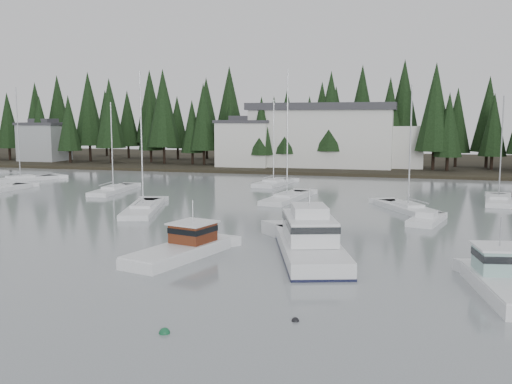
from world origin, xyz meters
TOP-DOWN VIEW (x-y plane):
  - ground at (0.00, 0.00)m, footprint 260.00×260.00m
  - far_shore_land at (0.00, 97.00)m, footprint 240.00×54.00m
  - conifer_treeline at (0.00, 86.00)m, footprint 200.00×22.00m
  - house_west at (-18.00, 79.00)m, footprint 9.54×7.42m
  - house_far_west at (-60.00, 81.00)m, footprint 8.48×7.42m
  - harbor_inn at (-2.96, 82.34)m, footprint 29.50×11.50m
  - lobster_boat_brown at (-3.98, 16.31)m, footprint 5.45×8.57m
  - cabin_cruiser_center at (3.94, 18.78)m, footprint 6.93×12.22m
  - lobster_boat_teal at (14.88, 13.47)m, footprint 3.95×8.02m
  - sailboat_0 at (-43.31, 51.85)m, footprint 7.13×10.31m
  - sailboat_2 at (19.09, 47.17)m, footprint 3.52×8.65m
  - sailboat_3 at (-14.55, 32.33)m, footprint 5.77×11.27m
  - sailboat_5 at (-7.53, 56.52)m, footprint 4.12×8.45m
  - sailboat_6 at (9.95, 39.06)m, footprint 6.72×9.35m
  - sailboat_7 at (-24.44, 44.30)m, footprint 3.33×9.85m
  - sailboat_10 at (-2.81, 43.13)m, footprint 4.04×10.48m
  - runabout_1 at (11.51, 33.00)m, footprint 3.53×6.00m
  - mooring_buoy_green at (0.47, 3.97)m, footprint 0.47×0.47m
  - mooring_buoy_dark at (5.41, 6.79)m, footprint 0.34×0.34m

SIDE VIEW (x-z plane):
  - ground at x=0.00m, z-range 0.00..0.00m
  - far_shore_land at x=0.00m, z-range -0.50..0.50m
  - conifer_treeline at x=0.00m, z-range -10.00..10.00m
  - mooring_buoy_green at x=0.47m, z-range -0.23..0.23m
  - mooring_buoy_dark at x=5.41m, z-range -0.17..0.17m
  - sailboat_7 at x=-24.44m, z-range -5.56..5.68m
  - sailboat_5 at x=-7.53m, z-range -5.81..5.93m
  - sailboat_0 at x=-43.31m, z-range -6.74..6.88m
  - sailboat_3 at x=-14.55m, z-range -6.79..6.92m
  - sailboat_2 at x=19.09m, z-range -5.78..5.91m
  - sailboat_6 at x=9.95m, z-range -6.18..6.32m
  - sailboat_10 at x=-2.81m, z-range -7.19..7.34m
  - runabout_1 at x=11.51m, z-range -0.58..0.84m
  - lobster_boat_brown at x=-3.98m, z-range -1.55..2.47m
  - lobster_boat_teal at x=14.88m, z-range -1.63..2.64m
  - cabin_cruiser_center at x=3.94m, z-range -1.75..3.26m
  - house_far_west at x=-60.00m, z-range 0.28..8.53m
  - house_west at x=-18.00m, z-range 0.28..9.03m
  - harbor_inn at x=-2.96m, z-range 0.33..11.23m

